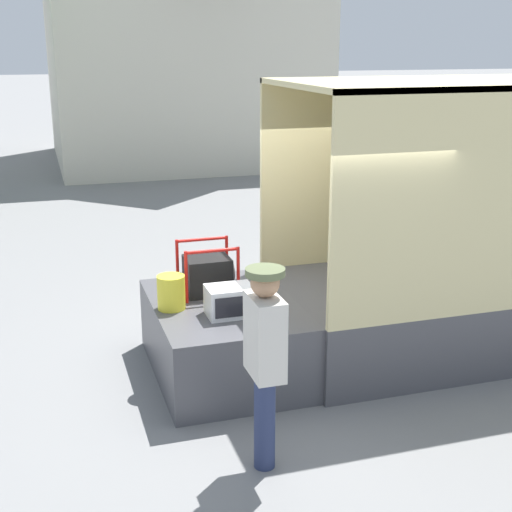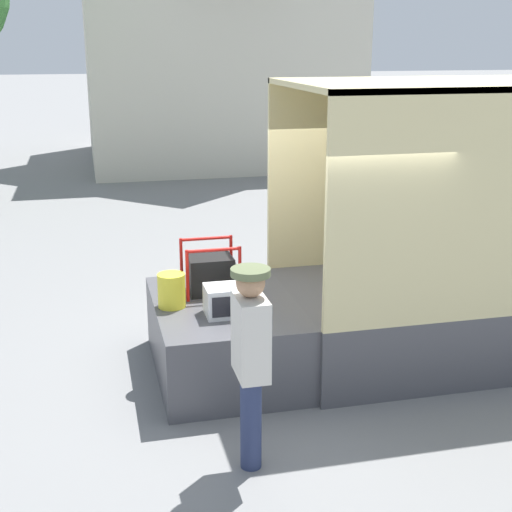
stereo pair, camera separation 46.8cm
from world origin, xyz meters
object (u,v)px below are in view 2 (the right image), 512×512
Objects in this scene: orange_bucket at (172,290)px; worker_person at (251,348)px; microwave at (228,300)px; portable_generator at (212,273)px.

worker_person is (0.42, -1.85, 0.11)m from orange_bucket.
orange_bucket is at bearing 102.79° from worker_person.
orange_bucket is 0.20× the size of worker_person.
portable_generator reaches higher than microwave.
worker_person is at bearing -94.26° from microwave.
portable_generator is 0.61m from orange_bucket.
microwave is 1.31× the size of orange_bucket.
portable_generator is at bearing 93.24° from microwave.
worker_person is at bearing -77.21° from orange_bucket.
worker_person is (-0.11, -1.49, 0.13)m from microwave.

